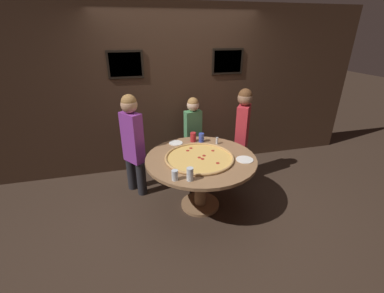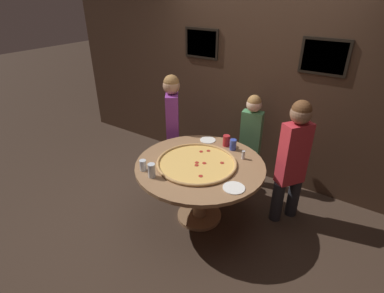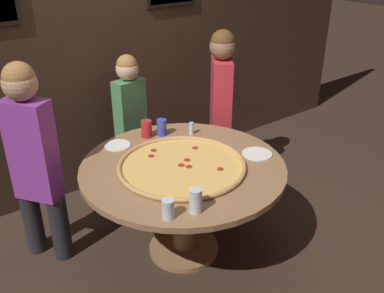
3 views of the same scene
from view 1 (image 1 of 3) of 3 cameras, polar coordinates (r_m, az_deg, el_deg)
name	(u,v)px [view 1 (image 1 of 3)]	position (r m, az deg, el deg)	size (l,w,h in m)	color
ground_plane	(200,205)	(3.65, 1.82, -12.88)	(24.00, 24.00, 0.00)	#38281E
back_wall	(179,91)	(4.26, -2.92, 12.16)	(6.40, 0.08, 2.60)	#3D281C
dining_table	(201,168)	(3.32, 1.95, -4.79)	(1.41, 1.41, 0.74)	#936B47
giant_pizza	(199,158)	(3.22, 1.65, -2.50)	(0.87, 0.87, 0.03)	#EAB75B
drink_cup_far_left	(193,137)	(3.69, 0.26, 2.11)	(0.08, 0.08, 0.13)	#B22328
drink_cup_beside_pizza	(175,175)	(2.76, -3.84, -6.38)	(0.07, 0.07, 0.12)	silver
drink_cup_near_left	(201,138)	(3.68, 2.10, 1.99)	(0.08, 0.08, 0.13)	#384CB7
drink_cup_front_edge	(190,174)	(2.74, -0.45, -6.16)	(0.08, 0.08, 0.15)	silver
white_plate_near_front	(176,143)	(3.66, -3.62, 0.80)	(0.19, 0.19, 0.01)	white
white_plate_far_back	(245,160)	(3.26, 11.62, -2.87)	(0.21, 0.21, 0.01)	white
condiment_shaker	(217,141)	(3.63, 5.59, 1.31)	(0.04, 0.04, 0.10)	silver
diner_side_right	(133,140)	(3.63, -13.05, 1.45)	(0.32, 0.37, 1.46)	#232328
diner_centre_back	(193,131)	(4.17, 0.20, 3.50)	(0.33, 0.19, 1.27)	#232328
diner_far_right	(242,130)	(3.98, 11.12, 3.63)	(0.32, 0.37, 1.45)	#232328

